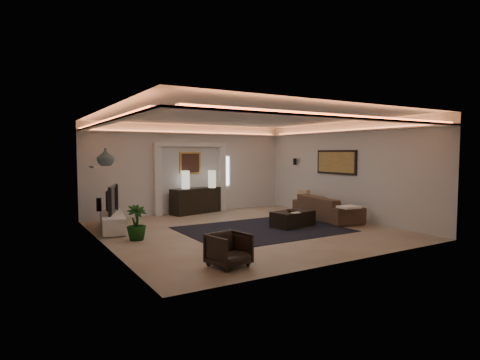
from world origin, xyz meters
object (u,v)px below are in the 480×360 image
console (196,201)px  armchair (229,250)px  coffee_table (293,219)px  sofa (327,208)px

console → armchair: console is taller
console → coffee_table: 3.76m
sofa → coffee_table: size_ratio=2.07×
sofa → coffee_table: sofa is taller
coffee_table → sofa: bearing=2.9°
console → armchair: size_ratio=2.64×
coffee_table → armchair: bearing=-155.1°
console → coffee_table: (1.23, -3.54, -0.20)m
sofa → console: bearing=50.3°
console → sofa: (2.81, -3.16, -0.05)m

